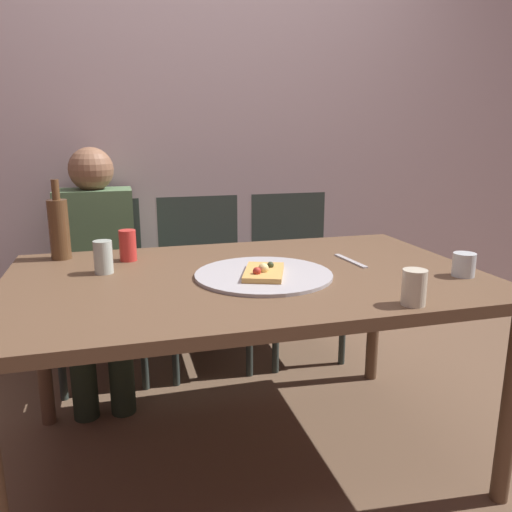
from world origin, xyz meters
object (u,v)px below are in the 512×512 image
Objects in this scene: dining_table at (247,292)px; guest_in_sweater at (97,260)px; wine_bottle at (59,228)px; table_knife at (350,261)px; tumbler_far at (464,265)px; chair_middle at (202,270)px; chair_left at (100,277)px; chair_right at (294,263)px; wine_glass at (103,257)px; soda_can at (128,245)px; pizza_slice_last at (264,272)px; pizza_tray at (264,275)px; tumbler_near at (414,287)px.

dining_table is 1.43× the size of guest_in_sweater.
wine_bottle is 1.16m from table_knife.
chair_middle is at bearing 122.59° from tumbler_far.
wine_bottle is 0.63m from chair_left.
chair_right is at bearing -10.01° from table_knife.
wine_glass is 1.30m from chair_right.
chair_right is (0.52, 0.00, 0.00)m from chair_middle.
tumbler_far is at bearing 122.59° from chair_middle.
pizza_slice_last is at bearing -40.83° from soda_can.
soda_can is at bearing 154.36° from tumbler_far.
chair_left reaches higher than wine_glass.
chair_middle is at bearing 0.00° from chair_right.
wine_glass is at bearing 94.49° from guest_in_sweater.
pizza_slice_last reaches higher than dining_table.
guest_in_sweater reaches higher than wine_glass.
chair_left is at bearing 102.81° from soda_can.
wine_bottle is 0.28m from soda_can.
tumbler_far is 1.20m from chair_right.
wine_glass reaches higher than pizza_tray.
dining_table is 0.53m from wine_glass.
wine_glass is at bearing -57.97° from wine_bottle.
wine_bottle is 0.44m from guest_in_sweater.
chair_left is 0.77× the size of guest_in_sweater.
chair_left is (-0.05, 0.78, -0.29)m from wine_glass.
pizza_slice_last is (-0.01, -0.02, 0.02)m from pizza_tray.
guest_in_sweater reaches higher than wine_bottle.
tumbler_near is (0.34, -0.38, 0.03)m from pizza_slice_last.
pizza_slice_last is 3.05× the size of tumbler_far.
wine_bottle is (-0.70, 0.49, 0.10)m from pizza_slice_last.
pizza_tray is 1.10m from chair_right.
wine_glass is at bearing 58.17° from chair_middle.
dining_table is 0.45m from table_knife.
tumbler_far is 1.40m from chair_middle.
pizza_tray is 2.20× the size of table_knife.
pizza_slice_last is 0.28× the size of chair_right.
chair_right is (0.91, 0.61, -0.29)m from soda_can.
pizza_slice_last is 0.59m from soda_can.
pizza_tray is at bearing 125.75° from guest_in_sweater.
guest_in_sweater is (0.00, -0.15, 0.13)m from chair_left.
tumbler_near reaches higher than pizza_tray.
dining_table is 0.10m from pizza_tray.
dining_table is 6.66× the size of pizza_slice_last.
tumbler_far is (0.73, -0.23, 0.11)m from dining_table.
tumbler_near is at bearing 127.14° from guest_in_sweater.
wine_glass is at bearing 163.35° from dining_table.
soda_can is at bearing 57.35° from chair_middle.
wine_bottle is at bearing 140.32° from tumbler_near.
chair_right is at bearing 64.74° from pizza_slice_last.
soda_can is 0.88m from table_knife.
table_knife is at bearing 144.02° from guest_in_sweater.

